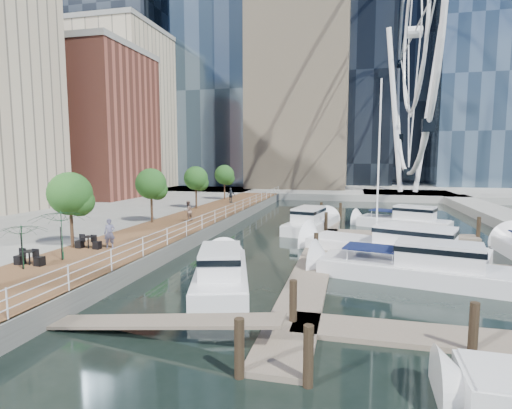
{
  "coord_description": "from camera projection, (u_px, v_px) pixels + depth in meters",
  "views": [
    {
      "loc": [
        5.04,
        -16.61,
        6.37
      ],
      "look_at": [
        -1.83,
        12.08,
        3.0
      ],
      "focal_mm": 28.0,
      "sensor_mm": 36.0,
      "label": 1
    }
  ],
  "objects": [
    {
      "name": "ground",
      "position": [
        233.0,
        301.0,
        17.94
      ],
      "size": [
        520.0,
        520.0,
        0.0
      ],
      "primitive_type": "plane",
      "color": "black",
      "rests_on": "ground"
    },
    {
      "name": "boardwalk",
      "position": [
        183.0,
        227.0,
        34.45
      ],
      "size": [
        6.0,
        60.0,
        1.0
      ],
      "primitive_type": "cube",
      "color": "brown",
      "rests_on": "ground"
    },
    {
      "name": "seawall",
      "position": [
        216.0,
        229.0,
        33.76
      ],
      "size": [
        0.25,
        60.0,
        1.0
      ],
      "primitive_type": "cube",
      "color": "#595954",
      "rests_on": "ground"
    },
    {
      "name": "land_far",
      "position": [
        334.0,
        179.0,
        116.44
      ],
      "size": [
        200.0,
        114.0,
        1.0
      ],
      "primitive_type": "cube",
      "color": "gray",
      "rests_on": "ground"
    },
    {
      "name": "pier",
      "position": [
        407.0,
        195.0,
        64.89
      ],
      "size": [
        14.0,
        12.0,
        1.0
      ],
      "primitive_type": "cube",
      "color": "gray",
      "rests_on": "ground"
    },
    {
      "name": "railing",
      "position": [
        215.0,
        217.0,
        33.67
      ],
      "size": [
        0.1,
        60.0,
        1.05
      ],
      "primitive_type": null,
      "color": "white",
      "rests_on": "boardwalk"
    },
    {
      "name": "floating_docks",
      "position": [
        396.0,
        251.0,
        25.68
      ],
      "size": [
        16.0,
        34.0,
        2.6
      ],
      "color": "#6D6051",
      "rests_on": "ground"
    },
    {
      "name": "midrise_condos",
      "position": [
        38.0,
        103.0,
        50.09
      ],
      "size": [
        19.0,
        67.0,
        28.0
      ],
      "color": "#BCAD8E",
      "rests_on": "ground"
    },
    {
      "name": "ferris_wheel",
      "position": [
        415.0,
        33.0,
        62.01
      ],
      "size": [
        5.8,
        45.6,
        47.8
      ],
      "color": "white",
      "rests_on": "ground"
    },
    {
      "name": "street_trees",
      "position": [
        151.0,
        184.0,
        33.61
      ],
      "size": [
        2.6,
        42.6,
        4.6
      ],
      "color": "#3F2B1C",
      "rests_on": "ground"
    },
    {
      "name": "cafe_tables",
      "position": [
        3.0,
        269.0,
        18.25
      ],
      "size": [
        2.5,
        13.7,
        0.74
      ],
      "color": "black",
      "rests_on": "ground"
    },
    {
      "name": "yacht_foreground",
      "position": [
        413.0,
        280.0,
        21.02
      ],
      "size": [
        11.05,
        5.11,
        2.15
      ],
      "primitive_type": null,
      "rotation": [
        0.0,
        0.0,
        1.35
      ],
      "color": "silver",
      "rests_on": "ground"
    },
    {
      "name": "pedestrian_near",
      "position": [
        110.0,
        233.0,
        24.08
      ],
      "size": [
        0.77,
        0.64,
        1.8
      ],
      "primitive_type": "imported",
      "rotation": [
        0.0,
        0.0,
        0.37
      ],
      "color": "#4E4E68",
      "rests_on": "boardwalk"
    },
    {
      "name": "pedestrian_mid",
      "position": [
        188.0,
        211.0,
        34.5
      ],
      "size": [
        1.0,
        1.08,
        1.79
      ],
      "primitive_type": "imported",
      "rotation": [
        0.0,
        0.0,
        -2.04
      ],
      "color": "#866B5C",
      "rests_on": "boardwalk"
    },
    {
      "name": "pedestrian_far",
      "position": [
        231.0,
        195.0,
        49.21
      ],
      "size": [
        1.12,
        0.58,
        1.82
      ],
      "primitive_type": "imported",
      "rotation": [
        0.0,
        0.0,
        3.01
      ],
      "color": "#33393F",
      "rests_on": "boardwalk"
    },
    {
      "name": "moored_yachts",
      "position": [
        398.0,
        257.0,
        26.08
      ],
      "size": [
        22.24,
        31.76,
        11.5
      ],
      "color": "white",
      "rests_on": "ground"
    },
    {
      "name": "cafe_seating",
      "position": [
        1.0,
        252.0,
        17.83
      ],
      "size": [
        3.76,
        14.57,
        2.7
      ],
      "color": "#103B1E",
      "rests_on": "ground"
    }
  ]
}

